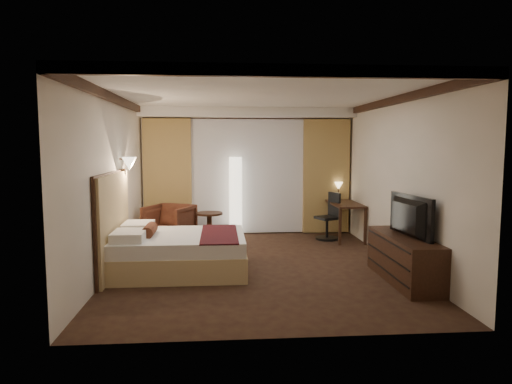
{
  "coord_description": "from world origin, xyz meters",
  "views": [
    {
      "loc": [
        -0.59,
        -7.12,
        1.94
      ],
      "look_at": [
        0.0,
        0.4,
        1.15
      ],
      "focal_mm": 32.0,
      "sensor_mm": 36.0,
      "label": 1
    }
  ],
  "objects": [
    {
      "name": "desk",
      "position": [
        1.95,
        1.98,
        0.38
      ],
      "size": [
        0.55,
        1.31,
        0.75
      ],
      "primitive_type": null,
      "color": "black",
      "rests_on": "floor"
    },
    {
      "name": "curtain_right_drape",
      "position": [
        1.7,
        2.61,
        1.25
      ],
      "size": [
        1.0,
        0.14,
        2.45
      ],
      "primitive_type": "cube",
      "color": "tan",
      "rests_on": "back_wall"
    },
    {
      "name": "curtain_sheer",
      "position": [
        0.0,
        2.67,
        1.25
      ],
      "size": [
        2.48,
        0.04,
        2.45
      ],
      "primitive_type": "cube",
      "color": "silver",
      "rests_on": "back_wall"
    },
    {
      "name": "bed",
      "position": [
        -1.2,
        -0.21,
        0.29
      ],
      "size": [
        1.97,
        1.54,
        0.58
      ],
      "primitive_type": null,
      "color": "white",
      "rests_on": "floor"
    },
    {
      "name": "floor",
      "position": [
        0.0,
        0.0,
        0.0
      ],
      "size": [
        4.5,
        5.5,
        0.01
      ],
      "primitive_type": "cube",
      "color": "black",
      "rests_on": "ground"
    },
    {
      "name": "crown_molding",
      "position": [
        0.0,
        0.0,
        2.64
      ],
      "size": [
        4.5,
        5.5,
        0.12
      ],
      "primitive_type": null,
      "color": "black",
      "rests_on": "ceiling"
    },
    {
      "name": "desk_lamp",
      "position": [
        1.95,
        2.48,
        0.92
      ],
      "size": [
        0.18,
        0.18,
        0.34
      ],
      "primitive_type": null,
      "color": "#FFD899",
      "rests_on": "desk"
    },
    {
      "name": "wall_sconce",
      "position": [
        -2.09,
        0.56,
        1.62
      ],
      "size": [
        0.24,
        0.24,
        0.24
      ],
      "primitive_type": null,
      "color": "white",
      "rests_on": "left_wall"
    },
    {
      "name": "dresser",
      "position": [
        2.0,
        -0.98,
        0.33
      ],
      "size": [
        0.5,
        1.68,
        0.65
      ],
      "primitive_type": null,
      "color": "black",
      "rests_on": "floor"
    },
    {
      "name": "headboard",
      "position": [
        -2.2,
        -0.21,
        0.75
      ],
      "size": [
        0.12,
        1.84,
        1.5
      ],
      "primitive_type": null,
      "color": "tan",
      "rests_on": "floor"
    },
    {
      "name": "armchair",
      "position": [
        -1.6,
        1.84,
        0.42
      ],
      "size": [
        1.06,
        1.03,
        0.84
      ],
      "primitive_type": "imported",
      "rotation": [
        0.0,
        0.0,
        -0.43
      ],
      "color": "#491E16",
      "rests_on": "floor"
    },
    {
      "name": "curtain_left_drape",
      "position": [
        -1.7,
        2.61,
        1.25
      ],
      "size": [
        1.0,
        0.14,
        2.45
      ],
      "primitive_type": "cube",
      "color": "tan",
      "rests_on": "back_wall"
    },
    {
      "name": "office_chair",
      "position": [
        1.58,
        1.93,
        0.48
      ],
      "size": [
        0.61,
        0.61,
        0.96
      ],
      "primitive_type": null,
      "rotation": [
        0.0,
        0.0,
        0.42
      ],
      "color": "black",
      "rests_on": "floor"
    },
    {
      "name": "side_table",
      "position": [
        -0.81,
        1.92,
        0.29
      ],
      "size": [
        0.53,
        0.53,
        0.59
      ],
      "primitive_type": null,
      "color": "black",
      "rests_on": "floor"
    },
    {
      "name": "soffit",
      "position": [
        0.0,
        2.5,
        2.6
      ],
      "size": [
        4.5,
        0.5,
        0.2
      ],
      "primitive_type": "cube",
      "color": "white",
      "rests_on": "ceiling"
    },
    {
      "name": "back_wall",
      "position": [
        0.0,
        2.75,
        1.35
      ],
      "size": [
        4.5,
        0.02,
        2.7
      ],
      "primitive_type": "cube",
      "color": "beige",
      "rests_on": "floor"
    },
    {
      "name": "left_wall",
      "position": [
        -2.25,
        0.0,
        1.35
      ],
      "size": [
        0.02,
        5.5,
        2.7
      ],
      "primitive_type": "cube",
      "color": "beige",
      "rests_on": "floor"
    },
    {
      "name": "floor_lamp",
      "position": [
        -0.27,
        2.41,
        0.84
      ],
      "size": [
        0.36,
        0.36,
        1.69
      ],
      "primitive_type": null,
      "color": "white",
      "rests_on": "floor"
    },
    {
      "name": "television",
      "position": [
        1.97,
        -0.98,
        0.97
      ],
      "size": [
        0.75,
        1.16,
        0.14
      ],
      "primitive_type": "imported",
      "rotation": [
        0.0,
        0.0,
        1.68
      ],
      "color": "black",
      "rests_on": "dresser"
    },
    {
      "name": "ceiling",
      "position": [
        0.0,
        0.0,
        2.7
      ],
      "size": [
        4.5,
        5.5,
        0.01
      ],
      "primitive_type": "cube",
      "color": "white",
      "rests_on": "back_wall"
    },
    {
      "name": "right_wall",
      "position": [
        2.25,
        0.0,
        1.35
      ],
      "size": [
        0.02,
        5.5,
        2.7
      ],
      "primitive_type": "cube",
      "color": "beige",
      "rests_on": "floor"
    }
  ]
}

